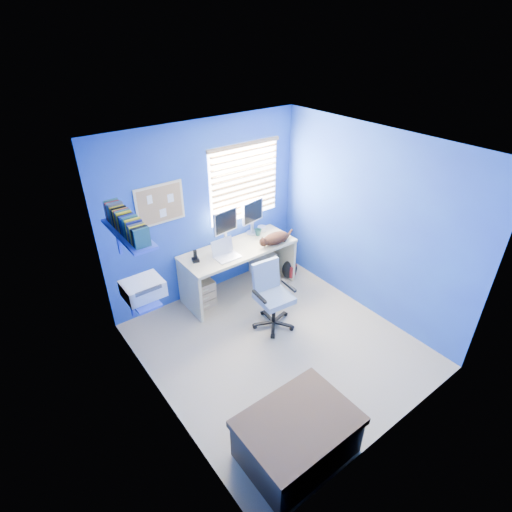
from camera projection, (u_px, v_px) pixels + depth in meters
floor at (278, 345)px, 5.04m from camera, size 3.00×3.20×0.00m
ceiling at (285, 148)px, 3.75m from camera, size 3.00×3.20×0.00m
wall_back at (206, 212)px, 5.49m from camera, size 3.00×0.01×2.50m
wall_front at (405, 342)px, 3.30m from camera, size 3.00×0.01×2.50m
wall_left at (155, 314)px, 3.62m from camera, size 0.01×3.20×2.50m
wall_right at (369, 224)px, 5.17m from camera, size 0.01×3.20×2.50m
desk at (239, 270)px, 5.86m from camera, size 1.68×0.65×0.74m
laptop at (227, 251)px, 5.39m from camera, size 0.33×0.26×0.22m
monitor_left at (225, 227)px, 5.63m from camera, size 0.41×0.16×0.54m
monitor_right at (252, 217)px, 5.91m from camera, size 0.41×0.19×0.54m
phone at (195, 256)px, 5.32m from camera, size 0.12×0.13×0.17m
mug at (258, 232)px, 5.97m from camera, size 0.10×0.09×0.10m
cd_spindle at (262, 228)px, 6.11m from camera, size 0.13×0.13×0.07m
cat at (276, 238)px, 5.76m from camera, size 0.44×0.24×0.16m
tower_pc at (263, 263)px, 6.29m from camera, size 0.24×0.46×0.45m
drawer_boxes at (201, 293)px, 5.64m from camera, size 0.35×0.28×0.41m
yellow_book at (263, 277)px, 6.13m from camera, size 0.03×0.17×0.24m
backpack at (290, 269)px, 6.27m from camera, size 0.32×0.28×0.31m
bed_corner at (297, 437)px, 3.68m from camera, size 1.01×0.72×0.48m
office_chair at (272, 303)px, 5.23m from camera, size 0.56×0.56×0.89m
window_blinds at (245, 182)px, 5.65m from camera, size 1.15×0.05×1.10m
corkboard at (160, 204)px, 4.98m from camera, size 0.64×0.02×0.52m
wall_shelves at (134, 257)px, 4.11m from camera, size 0.42×0.90×1.05m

